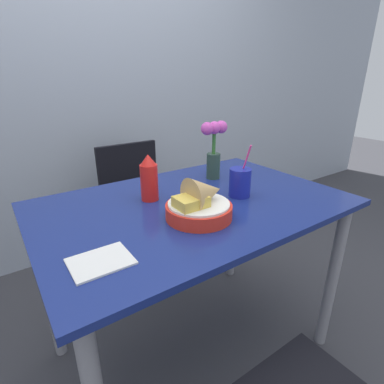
% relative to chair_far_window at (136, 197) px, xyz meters
% --- Properties ---
extents(ground_plane, '(12.00, 12.00, 0.00)m').
position_rel_chair_far_window_xyz_m(ground_plane, '(-0.09, -0.79, -0.51)').
color(ground_plane, '#38383D').
extents(wall_window, '(7.00, 0.06, 2.60)m').
position_rel_chair_far_window_xyz_m(wall_window, '(-0.09, 0.42, 0.79)').
color(wall_window, '#9EA8B7').
rests_on(wall_window, ground_plane).
extents(dining_table, '(1.20, 0.80, 0.78)m').
position_rel_chair_far_window_xyz_m(dining_table, '(-0.09, -0.79, 0.16)').
color(dining_table, navy).
rests_on(dining_table, ground_plane).
extents(chair_far_window, '(0.40, 0.40, 0.84)m').
position_rel_chair_far_window_xyz_m(chair_far_window, '(0.00, 0.00, 0.00)').
color(chair_far_window, black).
rests_on(chair_far_window, ground_plane).
extents(food_basket, '(0.24, 0.24, 0.15)m').
position_rel_chair_far_window_xyz_m(food_basket, '(-0.15, -0.92, 0.33)').
color(food_basket, red).
rests_on(food_basket, dining_table).
extents(ketchup_bottle, '(0.07, 0.07, 0.19)m').
position_rel_chair_far_window_xyz_m(ketchup_bottle, '(-0.23, -0.67, 0.36)').
color(ketchup_bottle, red).
rests_on(ketchup_bottle, dining_table).
extents(drink_cup, '(0.09, 0.09, 0.22)m').
position_rel_chair_far_window_xyz_m(drink_cup, '(0.10, -0.85, 0.33)').
color(drink_cup, '#192399').
rests_on(drink_cup, dining_table).
extents(flower_vase, '(0.14, 0.07, 0.27)m').
position_rel_chair_far_window_xyz_m(flower_vase, '(0.15, -0.60, 0.43)').
color(flower_vase, '#2D4738').
rests_on(flower_vase, dining_table).
extents(napkin, '(0.16, 0.13, 0.01)m').
position_rel_chair_far_window_xyz_m(napkin, '(-0.54, -0.99, 0.28)').
color(napkin, white).
rests_on(napkin, dining_table).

